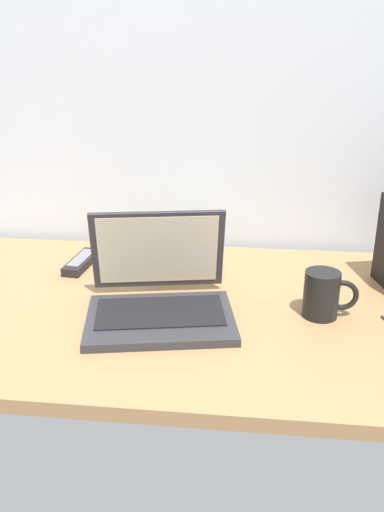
% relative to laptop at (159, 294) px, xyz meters
% --- Properties ---
extents(desk, '(1.60, 0.76, 0.03)m').
position_rel_laptop_xyz_m(desk, '(0.12, 0.05, -0.06)').
color(desk, '#A87A4C').
rests_on(desk, ground).
extents(laptop, '(0.35, 0.33, 0.21)m').
position_rel_laptop_xyz_m(laptop, '(0.00, 0.00, 0.00)').
color(laptop, '#2D2D33').
rests_on(laptop, desk).
extents(coffee_mug, '(0.12, 0.08, 0.10)m').
position_rel_laptop_xyz_m(coffee_mug, '(0.35, 0.03, 0.01)').
color(coffee_mug, black).
rests_on(coffee_mug, desk).
extents(remote_control_near, '(0.06, 0.16, 0.02)m').
position_rel_laptop_xyz_m(remote_control_near, '(-0.25, 0.24, -0.03)').
color(remote_control_near, black).
rests_on(remote_control_near, desk).
extents(book_stack, '(0.21, 0.19, 0.06)m').
position_rel_laptop_xyz_m(book_stack, '(0.01, 0.25, -0.01)').
color(book_stack, '#3F7F4C').
rests_on(book_stack, desk).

